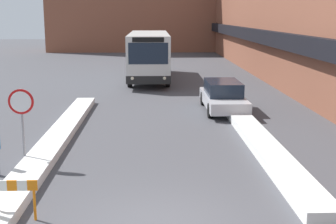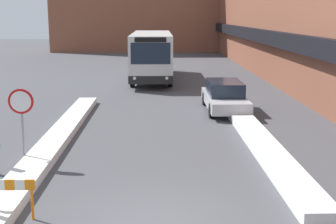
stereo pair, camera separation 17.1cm
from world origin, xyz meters
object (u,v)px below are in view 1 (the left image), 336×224
city_bus (149,54)px  construction_barricade (13,192)px  parked_car_front (223,96)px  stop_sign (22,110)px

city_bus → construction_barricade: 23.16m
parked_car_front → stop_sign: size_ratio=2.08×
parked_car_front → stop_sign: bearing=-132.2°
stop_sign → city_bus: bearing=79.1°
city_bus → stop_sign: 19.34m
stop_sign → construction_barricade: size_ratio=2.13×
parked_car_front → stop_sign: 10.84m
parked_car_front → city_bus: bearing=108.1°
parked_car_front → construction_barricade: size_ratio=4.44×
construction_barricade → city_bus: bearing=82.9°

